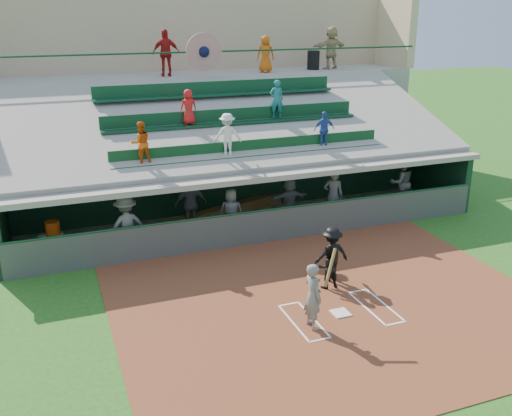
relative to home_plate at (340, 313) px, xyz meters
name	(u,v)px	position (x,y,z in m)	size (l,w,h in m)	color
ground	(340,314)	(0.00, 0.00, -0.04)	(100.00, 100.00, 0.00)	#215317
dirt_slab	(331,305)	(0.00, 0.50, -0.03)	(11.00, 9.00, 0.02)	brown
home_plate	(340,313)	(0.00, 0.00, 0.00)	(0.43, 0.43, 0.03)	silver
batters_box_chalk	(340,313)	(0.00, 0.00, -0.01)	(2.65, 1.85, 0.01)	white
dugout_floor	(249,224)	(0.00, 6.75, -0.02)	(16.00, 3.50, 0.04)	gray
concourse_slab	(197,126)	(0.00, 13.50, 2.26)	(20.00, 3.00, 4.60)	gray
grandstand	(216,140)	(-0.01, 10.51, 2.23)	(20.40, 10.40, 7.80)	#484C47
batter_at_plate	(313,296)	(-0.95, -0.31, 0.82)	(0.85, 0.73, 1.95)	#5C5E59
catcher	(327,267)	(0.34, 1.42, 0.60)	(0.60, 0.47, 1.23)	black
home_umpire	(332,254)	(0.66, 1.80, 0.77)	(1.02, 0.58, 1.57)	black
dugout_bench	(243,207)	(0.22, 7.95, 0.21)	(13.91, 0.42, 0.42)	olive
white_table	(53,246)	(-6.58, 6.24, 0.33)	(0.75, 0.56, 0.65)	white
water_cooler	(53,228)	(-6.54, 6.32, 0.88)	(0.43, 0.43, 0.43)	#D14A0C
dugout_player_a	(126,226)	(-4.42, 5.48, 0.98)	(1.25, 0.72, 1.94)	#50534E
dugout_player_b	(191,204)	(-2.04, 6.87, 0.94)	(1.10, 0.46, 1.88)	#555752
dugout_player_c	(231,212)	(-0.93, 5.89, 0.82)	(0.80, 0.52, 1.64)	#5A5D58
dugout_player_d	(289,200)	(1.39, 6.38, 0.84)	(1.54, 0.49, 1.66)	#60625D
dugout_player_e	(333,196)	(2.88, 5.91, 0.96)	(0.70, 0.46, 1.91)	#535651
dugout_player_f	(401,182)	(6.01, 6.34, 1.00)	(0.97, 0.75, 1.99)	#5A5E58
trash_bin	(313,60)	(5.51, 13.14, 4.99)	(0.56, 0.56, 0.84)	black
concourse_staff_a	(166,53)	(-1.38, 12.75, 5.50)	(1.10, 0.46, 1.88)	#A21312
concourse_staff_b	(266,54)	(3.01, 12.78, 5.35)	(0.77, 0.50, 1.57)	#D0520C
concourse_staff_c	(331,48)	(6.40, 13.14, 5.52)	(1.77, 0.56, 1.91)	tan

